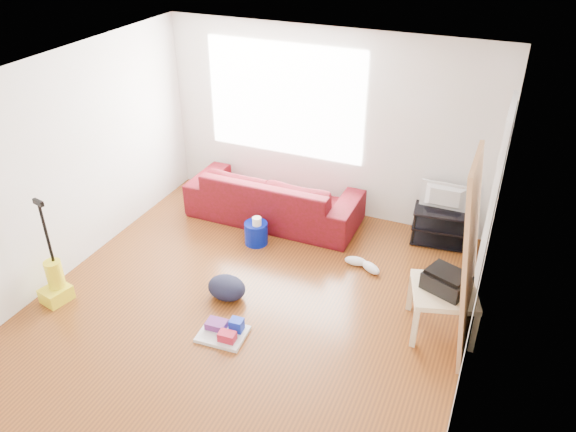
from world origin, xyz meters
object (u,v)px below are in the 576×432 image
at_px(sofa, 274,218).
at_px(side_table, 444,296).
at_px(tv_stand, 440,226).
at_px(cleaning_tray, 224,331).
at_px(vacuum, 55,282).
at_px(backpack, 227,296).
at_px(bucket, 256,243).

height_order(sofa, side_table, side_table).
height_order(tv_stand, cleaning_tray, tv_stand).
height_order(cleaning_tray, vacuum, vacuum).
relative_size(side_table, backpack, 1.73).
bearing_deg(vacuum, bucket, 63.25).
bearing_deg(vacuum, backpack, 36.62).
bearing_deg(vacuum, cleaning_tray, 18.26).
bearing_deg(tv_stand, bucket, -162.58).
bearing_deg(tv_stand, backpack, -140.00).
height_order(bucket, backpack, bucket).
distance_m(tv_stand, side_table, 1.68).
bearing_deg(bucket, backpack, -80.98).
relative_size(side_table, cleaning_tray, 1.55).
bearing_deg(sofa, side_table, 150.97).
relative_size(tv_stand, side_table, 0.93).
bearing_deg(cleaning_tray, bucket, 105.04).
bearing_deg(backpack, bucket, 108.79).
relative_size(sofa, tv_stand, 3.24).
relative_size(bucket, cleaning_tray, 0.59).
bearing_deg(tv_stand, side_table, -85.85).
distance_m(sofa, backpack, 1.78).
height_order(side_table, vacuum, vacuum).
bearing_deg(backpack, side_table, 19.70).
bearing_deg(sofa, backpack, 97.11).
relative_size(tv_stand, backpack, 1.60).
bearing_deg(tv_stand, cleaning_tray, -129.11).
bearing_deg(cleaning_tray, tv_stand, 57.08).
relative_size(sofa, cleaning_tray, 4.65).
bearing_deg(cleaning_tray, side_table, 25.72).
distance_m(side_table, backpack, 2.33).
relative_size(bucket, backpack, 0.66).
xyz_separation_m(bucket, backpack, (0.18, -1.11, 0.00)).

